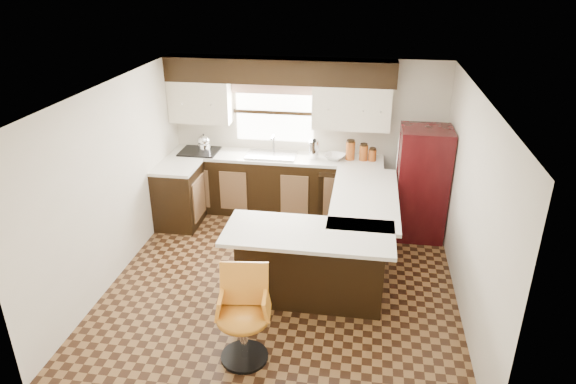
% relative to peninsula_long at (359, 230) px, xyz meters
% --- Properties ---
extents(floor, '(4.40, 4.40, 0.00)m').
position_rel_peninsula_long_xyz_m(floor, '(-0.90, -0.62, -0.45)').
color(floor, '#49301A').
rests_on(floor, ground).
extents(ceiling, '(4.40, 4.40, 0.00)m').
position_rel_peninsula_long_xyz_m(ceiling, '(-0.90, -0.62, 1.95)').
color(ceiling, silver).
rests_on(ceiling, wall_back).
extents(wall_back, '(4.40, 0.00, 4.40)m').
position_rel_peninsula_long_xyz_m(wall_back, '(-0.90, 1.58, 0.75)').
color(wall_back, beige).
rests_on(wall_back, floor).
extents(wall_front, '(4.40, 0.00, 4.40)m').
position_rel_peninsula_long_xyz_m(wall_front, '(-0.90, -2.83, 0.75)').
color(wall_front, beige).
rests_on(wall_front, floor).
extents(wall_left, '(0.00, 4.40, 4.40)m').
position_rel_peninsula_long_xyz_m(wall_left, '(-3.00, -0.62, 0.75)').
color(wall_left, beige).
rests_on(wall_left, floor).
extents(wall_right, '(0.00, 4.40, 4.40)m').
position_rel_peninsula_long_xyz_m(wall_right, '(1.20, -0.62, 0.75)').
color(wall_right, beige).
rests_on(wall_right, floor).
extents(base_cab_back, '(3.30, 0.60, 0.90)m').
position_rel_peninsula_long_xyz_m(base_cab_back, '(-1.35, 1.28, 0.00)').
color(base_cab_back, black).
rests_on(base_cab_back, floor).
extents(base_cab_left, '(0.60, 0.70, 0.90)m').
position_rel_peninsula_long_xyz_m(base_cab_left, '(-2.70, 0.62, 0.00)').
color(base_cab_left, black).
rests_on(base_cab_left, floor).
extents(counter_back, '(3.30, 0.60, 0.04)m').
position_rel_peninsula_long_xyz_m(counter_back, '(-1.35, 1.28, 0.47)').
color(counter_back, silver).
rests_on(counter_back, base_cab_back).
extents(counter_left, '(0.60, 0.70, 0.04)m').
position_rel_peninsula_long_xyz_m(counter_left, '(-2.70, 0.62, 0.47)').
color(counter_left, silver).
rests_on(counter_left, base_cab_left).
extents(soffit, '(3.40, 0.35, 0.36)m').
position_rel_peninsula_long_xyz_m(soffit, '(-1.30, 1.40, 1.77)').
color(soffit, black).
rests_on(soffit, wall_back).
extents(upper_cab_left, '(0.94, 0.35, 0.64)m').
position_rel_peninsula_long_xyz_m(upper_cab_left, '(-2.52, 1.40, 1.27)').
color(upper_cab_left, beige).
rests_on(upper_cab_left, wall_back).
extents(upper_cab_right, '(1.14, 0.35, 0.64)m').
position_rel_peninsula_long_xyz_m(upper_cab_right, '(-0.22, 1.40, 1.27)').
color(upper_cab_right, beige).
rests_on(upper_cab_right, wall_back).
extents(window_pane, '(1.20, 0.02, 0.90)m').
position_rel_peninsula_long_xyz_m(window_pane, '(-1.40, 1.56, 1.10)').
color(window_pane, white).
rests_on(window_pane, wall_back).
extents(valance, '(1.30, 0.06, 0.18)m').
position_rel_peninsula_long_xyz_m(valance, '(-1.40, 1.52, 1.49)').
color(valance, '#D19B93').
rests_on(valance, wall_back).
extents(sink, '(0.75, 0.45, 0.03)m').
position_rel_peninsula_long_xyz_m(sink, '(-1.40, 1.25, 0.51)').
color(sink, '#B2B2B7').
rests_on(sink, counter_back).
extents(dishwasher, '(0.58, 0.03, 0.78)m').
position_rel_peninsula_long_xyz_m(dishwasher, '(-0.35, 0.99, -0.02)').
color(dishwasher, black).
rests_on(dishwasher, floor).
extents(cooktop, '(0.58, 0.50, 0.02)m').
position_rel_peninsula_long_xyz_m(cooktop, '(-2.55, 1.25, 0.51)').
color(cooktop, black).
rests_on(cooktop, counter_back).
extents(peninsula_long, '(0.60, 1.95, 0.90)m').
position_rel_peninsula_long_xyz_m(peninsula_long, '(0.00, 0.00, 0.00)').
color(peninsula_long, black).
rests_on(peninsula_long, floor).
extents(peninsula_return, '(1.65, 0.60, 0.90)m').
position_rel_peninsula_long_xyz_m(peninsula_return, '(-0.53, -0.97, 0.00)').
color(peninsula_return, black).
rests_on(peninsula_return, floor).
extents(counter_pen_long, '(0.84, 1.95, 0.04)m').
position_rel_peninsula_long_xyz_m(counter_pen_long, '(0.05, 0.00, 0.47)').
color(counter_pen_long, silver).
rests_on(counter_pen_long, peninsula_long).
extents(counter_pen_return, '(1.89, 0.84, 0.04)m').
position_rel_peninsula_long_xyz_m(counter_pen_return, '(-0.55, -1.06, 0.47)').
color(counter_pen_return, silver).
rests_on(counter_pen_return, peninsula_return).
extents(refrigerator, '(0.69, 0.66, 1.61)m').
position_rel_peninsula_long_xyz_m(refrigerator, '(0.83, 0.85, 0.36)').
color(refrigerator, '#33080B').
rests_on(refrigerator, floor).
extents(bar_chair, '(0.59, 0.59, 0.98)m').
position_rel_peninsula_long_xyz_m(bar_chair, '(-1.06, -2.08, 0.04)').
color(bar_chair, orange).
rests_on(bar_chair, floor).
extents(kettle, '(0.20, 0.20, 0.27)m').
position_rel_peninsula_long_xyz_m(kettle, '(-2.46, 1.26, 0.66)').
color(kettle, silver).
rests_on(kettle, cooktop).
extents(percolator, '(0.15, 0.15, 0.27)m').
position_rel_peninsula_long_xyz_m(percolator, '(-0.75, 1.28, 0.63)').
color(percolator, silver).
rests_on(percolator, counter_back).
extents(mixing_bowl, '(0.39, 0.39, 0.07)m').
position_rel_peninsula_long_xyz_m(mixing_bowl, '(-0.43, 1.27, 0.53)').
color(mixing_bowl, white).
rests_on(mixing_bowl, counter_back).
extents(canister_large, '(0.14, 0.14, 0.28)m').
position_rel_peninsula_long_xyz_m(canister_large, '(-0.20, 1.30, 0.63)').
color(canister_large, '#984817').
rests_on(canister_large, counter_back).
extents(canister_med, '(0.13, 0.13, 0.23)m').
position_rel_peninsula_long_xyz_m(canister_med, '(-0.01, 1.30, 0.61)').
color(canister_med, '#984817').
rests_on(canister_med, counter_back).
extents(canister_small, '(0.12, 0.12, 0.17)m').
position_rel_peninsula_long_xyz_m(canister_small, '(0.13, 1.30, 0.58)').
color(canister_small, '#984817').
rests_on(canister_small, counter_back).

